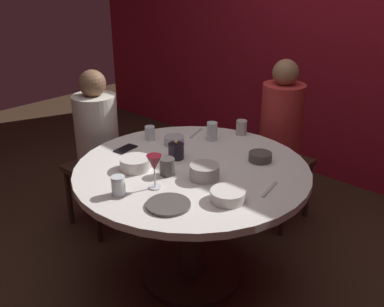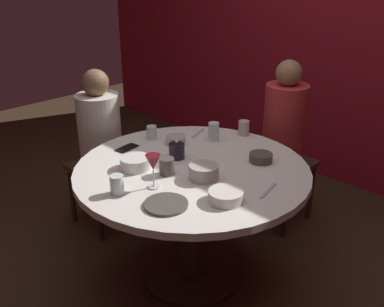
% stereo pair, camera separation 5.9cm
% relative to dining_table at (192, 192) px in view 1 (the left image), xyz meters
% --- Properties ---
extents(ground_plane, '(8.00, 8.00, 0.00)m').
position_rel_dining_table_xyz_m(ground_plane, '(0.00, 0.00, -0.58)').
color(ground_plane, '#382619').
extents(back_wall, '(6.00, 0.10, 2.60)m').
position_rel_dining_table_xyz_m(back_wall, '(0.00, 1.85, 0.72)').
color(back_wall, maroon).
rests_on(back_wall, ground).
extents(dining_table, '(1.29, 1.29, 0.74)m').
position_rel_dining_table_xyz_m(dining_table, '(0.00, 0.00, 0.00)').
color(dining_table, silver).
rests_on(dining_table, ground).
extents(seated_diner_left, '(0.40, 0.40, 1.14)m').
position_rel_dining_table_xyz_m(seated_diner_left, '(-0.87, 0.00, 0.12)').
color(seated_diner_left, '#3F2D1E').
rests_on(seated_diner_left, ground).
extents(seated_diner_back, '(0.40, 0.40, 1.19)m').
position_rel_dining_table_xyz_m(seated_diner_back, '(0.00, 0.91, 0.15)').
color(seated_diner_back, '#3F2D1E').
rests_on(seated_diner_back, ground).
extents(candle_holder, '(0.09, 0.09, 0.11)m').
position_rel_dining_table_xyz_m(candle_holder, '(-0.14, 0.02, 0.20)').
color(candle_holder, black).
rests_on(candle_holder, dining_table).
extents(wine_glass, '(0.08, 0.08, 0.18)m').
position_rel_dining_table_xyz_m(wine_glass, '(0.03, -0.30, 0.29)').
color(wine_glass, silver).
rests_on(wine_glass, dining_table).
extents(dinner_plate, '(0.21, 0.21, 0.01)m').
position_rel_dining_table_xyz_m(dinner_plate, '(0.20, -0.38, 0.17)').
color(dinner_plate, '#4C4742').
rests_on(dinner_plate, dining_table).
extents(cell_phone, '(0.09, 0.15, 0.01)m').
position_rel_dining_table_xyz_m(cell_phone, '(-0.46, -0.09, 0.16)').
color(cell_phone, black).
rests_on(cell_phone, dining_table).
extents(bowl_serving_large, '(0.12, 0.12, 0.05)m').
position_rel_dining_table_xyz_m(bowl_serving_large, '(-0.30, 0.16, 0.18)').
color(bowl_serving_large, '#B7B7BC').
rests_on(bowl_serving_large, dining_table).
extents(bowl_salad_center, '(0.17, 0.17, 0.05)m').
position_rel_dining_table_xyz_m(bowl_salad_center, '(0.37, -0.16, 0.18)').
color(bowl_salad_center, silver).
rests_on(bowl_salad_center, dining_table).
extents(bowl_small_white, '(0.16, 0.16, 0.07)m').
position_rel_dining_table_xyz_m(bowl_small_white, '(0.14, -0.06, 0.20)').
color(bowl_small_white, '#B2ADA3').
rests_on(bowl_small_white, dining_table).
extents(bowl_sauce_side, '(0.13, 0.13, 0.05)m').
position_rel_dining_table_xyz_m(bowl_sauce_side, '(0.23, 0.32, 0.18)').
color(bowl_sauce_side, '#4C4742').
rests_on(bowl_sauce_side, dining_table).
extents(bowl_rice_portion, '(0.17, 0.17, 0.07)m').
position_rel_dining_table_xyz_m(bowl_rice_portion, '(-0.21, -0.23, 0.19)').
color(bowl_rice_portion, silver).
rests_on(bowl_rice_portion, dining_table).
extents(cup_near_candle, '(0.07, 0.07, 0.12)m').
position_rel_dining_table_xyz_m(cup_near_candle, '(-0.17, 0.38, 0.22)').
color(cup_near_candle, silver).
rests_on(cup_near_candle, dining_table).
extents(cup_by_left_diner, '(0.06, 0.06, 0.09)m').
position_rel_dining_table_xyz_m(cup_by_left_diner, '(-0.47, 0.12, 0.20)').
color(cup_by_left_diner, silver).
rests_on(cup_by_left_diner, dining_table).
extents(cup_by_right_diner, '(0.08, 0.08, 0.09)m').
position_rel_dining_table_xyz_m(cup_by_right_diner, '(-0.03, -0.16, 0.20)').
color(cup_by_right_diner, '#4C4742').
rests_on(cup_by_right_diner, dining_table).
extents(cup_center_front, '(0.07, 0.07, 0.10)m').
position_rel_dining_table_xyz_m(cup_center_front, '(-0.05, -0.47, 0.21)').
color(cup_center_front, silver).
rests_on(cup_center_front, dining_table).
extents(cup_far_edge, '(0.07, 0.07, 0.10)m').
position_rel_dining_table_xyz_m(cup_far_edge, '(-0.10, 0.58, 0.21)').
color(cup_far_edge, '#B2ADA3').
rests_on(cup_far_edge, dining_table).
extents(fork_near_plate, '(0.05, 0.18, 0.01)m').
position_rel_dining_table_xyz_m(fork_near_plate, '(0.46, 0.06, 0.16)').
color(fork_near_plate, '#B7B7BC').
rests_on(fork_near_plate, dining_table).
extents(knife_near_plate, '(0.07, 0.18, 0.01)m').
position_rel_dining_table_xyz_m(knife_near_plate, '(-0.32, 0.39, 0.16)').
color(knife_near_plate, '#B7B7BC').
rests_on(knife_near_plate, dining_table).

